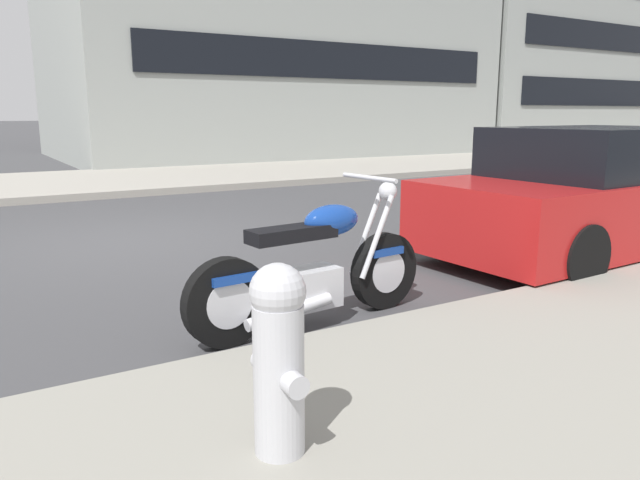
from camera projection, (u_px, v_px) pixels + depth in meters
ground_plane at (132, 242)px, 7.63m from camera, size 260.00×260.00×0.00m
sidewalk_far_curb at (459, 162)px, 19.28m from camera, size 120.00×5.00×0.14m
parking_stall_stripe at (252, 324)px, 4.66m from camera, size 0.12×2.20×0.01m
parked_motorcycle at (315, 271)px, 4.57m from camera, size 2.09×0.62×1.11m
parked_car_second_in_row at (594, 196)px, 6.85m from camera, size 4.30×1.93×1.44m
fire_hydrant at (279, 355)px, 2.57m from camera, size 0.24×0.36×0.85m
townhouse_corner_block at (533, 29)px, 28.99m from camera, size 12.70×8.43×11.08m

